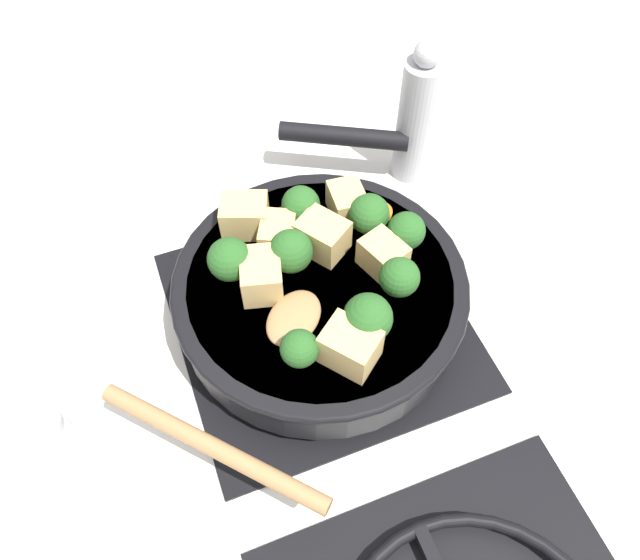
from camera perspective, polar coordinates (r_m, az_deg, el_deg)
ground_plane at (r=0.70m, az=-0.00°, el=-3.75°), size 2.40×2.40×0.00m
front_burner_grate at (r=0.69m, az=-0.00°, el=-3.23°), size 0.31×0.31×0.03m
skillet_pan at (r=0.66m, az=0.03°, el=-1.01°), size 0.34×0.41×0.05m
wooden_spoon at (r=0.57m, az=-6.29°, el=-9.51°), size 0.23×0.22×0.02m
tofu_cube_center_large at (r=0.65m, az=-3.89°, el=4.14°), size 0.05×0.06×0.04m
tofu_cube_near_handle at (r=0.64m, az=5.77°, el=2.23°), size 0.05×0.05×0.04m
tofu_cube_east_chunk at (r=0.62m, az=-5.38°, el=0.41°), size 0.05×0.06×0.04m
tofu_cube_west_chunk at (r=0.65m, az=0.21°, el=4.04°), size 0.06×0.06×0.04m
tofu_cube_back_piece at (r=0.68m, az=2.49°, el=7.06°), size 0.04×0.05×0.04m
tofu_cube_front_piece at (r=0.67m, az=-6.90°, el=5.85°), size 0.06×0.05×0.04m
tofu_cube_mid_small at (r=0.57m, az=2.75°, el=-6.12°), size 0.06×0.06×0.04m
broccoli_floret_near_spoon at (r=0.67m, az=-1.77°, el=6.85°), size 0.04×0.04×0.05m
broccoli_floret_center_top at (r=0.61m, az=7.27°, el=0.23°), size 0.04×0.04×0.05m
broccoli_floret_east_rim at (r=0.65m, az=7.89°, el=4.45°), size 0.04×0.04×0.05m
broccoli_floret_west_rim at (r=0.62m, az=-8.26°, el=1.86°), size 0.04×0.04×0.05m
broccoli_floret_north_edge at (r=0.57m, az=-1.89°, el=-6.31°), size 0.04×0.04×0.04m
broccoli_floret_south_cluster at (r=0.58m, az=4.39°, el=-3.48°), size 0.05×0.05×0.05m
broccoli_floret_mid_floret at (r=0.66m, az=4.52°, el=6.02°), size 0.04×0.04×0.05m
broccoli_floret_small_inner at (r=0.62m, az=-2.69°, el=2.63°), size 0.04×0.04×0.05m
carrot_slice_orange_thin at (r=0.69m, az=5.40°, el=6.19°), size 0.03×0.03×0.01m
carrot_slice_near_center at (r=0.69m, az=-3.47°, el=5.86°), size 0.02×0.02×0.01m
pepper_mill at (r=0.80m, az=8.87°, el=14.46°), size 0.05×0.05×0.20m
salt_shaker at (r=0.64m, az=-22.84°, el=-13.39°), size 0.04×0.04×0.09m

